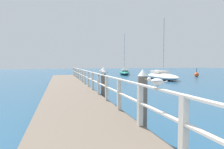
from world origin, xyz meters
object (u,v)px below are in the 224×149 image
at_px(boat_1, 124,72).
at_px(channel_buoy, 197,75).
at_px(seagull_foreground, 157,81).
at_px(boat_0, 162,76).
at_px(seagull_background, 104,72).
at_px(dock_piling_near, 142,102).
at_px(dock_piling_far, 103,84).

relative_size(boat_1, channel_buoy, 5.75).
relative_size(seagull_foreground, boat_0, 0.05).
distance_m(seagull_foreground, boat_0, 21.41).
distance_m(seagull_background, boat_1, 26.92).
height_order(boat_1, channel_buoy, boat_1).
distance_m(dock_piling_near, seagull_foreground, 1.64).
bearing_deg(channel_buoy, dock_piling_far, -143.66).
bearing_deg(boat_1, seagull_foreground, -92.81).
xyz_separation_m(dock_piling_near, seagull_background, (-0.39, 3.16, 0.75)).
relative_size(dock_piling_far, seagull_background, 5.16).
distance_m(seagull_background, boat_0, 17.75).
bearing_deg(channel_buoy, dock_piling_near, -135.50).
height_order(seagull_background, boat_0, boat_0).
bearing_deg(boat_1, boat_0, -67.54).
xyz_separation_m(dock_piling_far, boat_1, (10.08, 23.21, -0.53)).
height_order(boat_0, boat_1, boat_0).
xyz_separation_m(dock_piling_near, seagull_foreground, (-0.39, -1.41, 0.75)).
distance_m(dock_piling_near, dock_piling_far, 4.73).
bearing_deg(seagull_foreground, channel_buoy, 2.23).
relative_size(dock_piling_near, boat_1, 0.24).
bearing_deg(boat_0, dock_piling_far, 54.11).
xyz_separation_m(seagull_background, boat_0, (11.59, 13.38, -1.27)).
height_order(seagull_foreground, seagull_background, same).
bearing_deg(boat_1, dock_piling_far, -96.66).
bearing_deg(boat_0, dock_piling_near, 63.49).
distance_m(dock_piling_far, seagull_background, 1.78).
bearing_deg(dock_piling_far, boat_0, 46.52).
bearing_deg(channel_buoy, boat_1, 134.75).
bearing_deg(dock_piling_far, dock_piling_near, -90.00).
height_order(dock_piling_far, seagull_background, dock_piling_far).
bearing_deg(seagull_background, channel_buoy, -8.08).
xyz_separation_m(boat_0, boat_1, (-1.13, 11.39, -0.01)).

